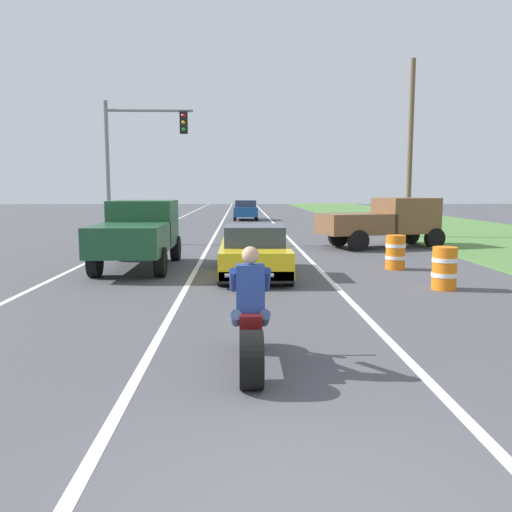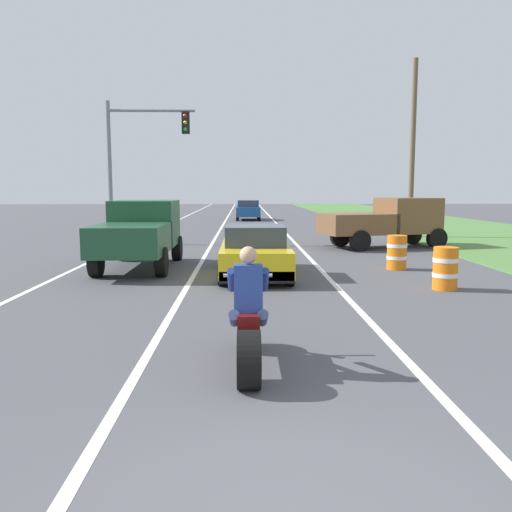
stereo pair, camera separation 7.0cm
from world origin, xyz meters
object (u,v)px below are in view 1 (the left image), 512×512
Objects in this scene: construction_barrel_nearest at (444,268)px; distant_car_far_ahead at (246,210)px; motorcycle_with_rider at (250,326)px; traffic_light_mast_near at (133,151)px; construction_barrel_mid at (395,252)px; sports_car_yellow at (254,253)px; pickup_truck_left_lane_dark_green at (138,231)px; pickup_truck_right_shoulder_brown at (385,220)px; construction_barrel_far at (360,235)px.

distant_car_far_ahead is (-4.36, 28.27, 0.27)m from construction_barrel_nearest.
traffic_light_mast_near reaches higher than motorcycle_with_rider.
sports_car_yellow is at bearing -166.37° from construction_barrel_mid.
construction_barrel_nearest is (7.76, -3.61, -0.60)m from pickup_truck_left_lane_dark_green.
traffic_light_mast_near is (-10.31, 1.85, 2.83)m from pickup_truck_right_shoulder_brown.
traffic_light_mast_near is at bearing 170.02° from construction_barrel_far.
construction_barrel_far is (0.09, 9.16, 0.00)m from construction_barrel_nearest.
construction_barrel_nearest is at bearing -85.82° from construction_barrel_mid.
pickup_truck_right_shoulder_brown is (5.42, 6.82, 0.48)m from sports_car_yellow.
traffic_light_mast_near is 18.41m from distant_car_far_ahead.
pickup_truck_left_lane_dark_green is 8.58m from construction_barrel_nearest.
construction_barrel_far is 19.62m from distant_car_far_ahead.
construction_barrel_far is at bearing 89.47° from construction_barrel_nearest.
distant_car_far_ahead is (4.92, 17.46, -3.16)m from traffic_light_mast_near.
pickup_truck_left_lane_dark_green reaches higher than distant_car_far_ahead.
motorcycle_with_rider reaches higher than construction_barrel_nearest.
pickup_truck_right_shoulder_brown reaches higher than construction_barrel_mid.
traffic_light_mast_near is 6.00× the size of construction_barrel_nearest.
traffic_light_mast_near reaches higher than distant_car_far_ahead.
construction_barrel_mid is at bearing -93.00° from construction_barrel_far.
distant_car_far_ahead reaches higher than construction_barrel_nearest.
pickup_truck_left_lane_dark_green is 7.57m from construction_barrel_mid.
distant_car_far_ahead is at bearing 103.11° from construction_barrel_far.
sports_car_yellow is 4.30× the size of construction_barrel_nearest.
construction_barrel_mid is (-0.23, 3.14, 0.00)m from construction_barrel_nearest.
pickup_truck_right_shoulder_brown is at bearing 51.55° from sports_car_yellow.
motorcycle_with_rider is 0.43× the size of pickup_truck_right_shoulder_brown.
traffic_light_mast_near is (-1.52, 7.20, 2.83)m from pickup_truck_left_lane_dark_green.
construction_barrel_mid is (7.53, -0.46, -0.60)m from pickup_truck_left_lane_dark_green.
construction_barrel_nearest and construction_barrel_mid have the same top height.
motorcycle_with_rider is at bearing -117.08° from construction_barrel_mid.
pickup_truck_right_shoulder_brown is at bearing -74.40° from distant_car_far_ahead.
construction_barrel_nearest is (4.39, -2.13, -0.13)m from sports_car_yellow.
pickup_truck_left_lane_dark_green is at bearing -144.72° from construction_barrel_far.
motorcycle_with_rider reaches higher than construction_barrel_far.
motorcycle_with_rider is 33.74m from distant_car_far_ahead.
construction_barrel_far is (-0.94, 0.21, -0.60)m from pickup_truck_right_shoulder_brown.
motorcycle_with_rider is 15.37m from construction_barrel_far.
sports_car_yellow is 4.88m from construction_barrel_nearest.
sports_car_yellow is at bearing 88.16° from motorcycle_with_rider.
pickup_truck_right_shoulder_brown reaches higher than distant_car_far_ahead.
construction_barrel_mid is 25.46m from distant_car_far_ahead.
pickup_truck_left_lane_dark_green is at bearing 155.09° from construction_barrel_nearest.
construction_barrel_nearest is 1.00× the size of construction_barrel_mid.
pickup_truck_right_shoulder_brown is at bearing 77.79° from construction_barrel_mid.
traffic_light_mast_near is 14.65m from construction_barrel_nearest.
traffic_light_mast_near reaches higher than construction_barrel_nearest.
motorcycle_with_rider is 7.60m from sports_car_yellow.
pickup_truck_right_shoulder_brown is at bearing 83.45° from construction_barrel_nearest.
sports_car_yellow is (0.24, 7.60, 0.04)m from motorcycle_with_rider.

